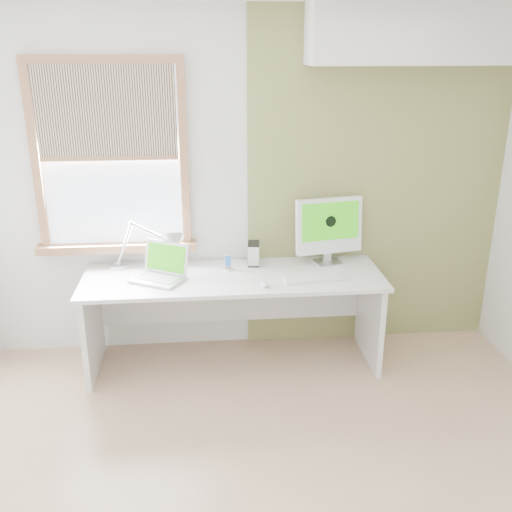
{
  "coord_description": "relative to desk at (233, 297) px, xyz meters",
  "views": [
    {
      "loc": [
        -0.33,
        -2.53,
        2.32
      ],
      "look_at": [
        0.0,
        1.05,
        1.0
      ],
      "focal_mm": 40.45,
      "sensor_mm": 36.0,
      "label": 1
    }
  ],
  "objects": [
    {
      "name": "room",
      "position": [
        0.14,
        -1.44,
        0.77
      ],
      "size": [
        4.04,
        3.54,
        2.64
      ],
      "color": "tan",
      "rests_on": "ground"
    },
    {
      "name": "accent_wall",
      "position": [
        1.14,
        0.3,
        0.77
      ],
      "size": [
        2.0,
        0.02,
        2.6
      ],
      "primitive_type": "cube",
      "color": "olive",
      "rests_on": "room"
    },
    {
      "name": "soffit",
      "position": [
        1.34,
        0.13,
        1.87
      ],
      "size": [
        1.6,
        0.4,
        0.42
      ],
      "primitive_type": "cube",
      "color": "white",
      "rests_on": "room"
    },
    {
      "name": "window",
      "position": [
        -0.86,
        0.27,
        1.01
      ],
      "size": [
        1.2,
        0.14,
        1.42
      ],
      "color": "brown",
      "rests_on": "room"
    },
    {
      "name": "desk",
      "position": [
        0.0,
        0.0,
        0.0
      ],
      "size": [
        2.2,
        0.7,
        0.73
      ],
      "color": "silver",
      "rests_on": "room"
    },
    {
      "name": "desk_lamp",
      "position": [
        -0.52,
        0.09,
        0.39
      ],
      "size": [
        0.62,
        0.35,
        0.37
      ],
      "color": "#B9BBBE",
      "rests_on": "desk"
    },
    {
      "name": "laptop",
      "position": [
        -0.52,
        -0.06,
        0.26
      ],
      "size": [
        0.45,
        0.42,
        0.25
      ],
      "color": "#B9BBBE",
      "rests_on": "desk"
    },
    {
      "name": "phone_dock",
      "position": [
        -0.03,
        0.06,
        0.23
      ],
      "size": [
        0.08,
        0.08,
        0.12
      ],
      "color": "#B9BBBE",
      "rests_on": "desk"
    },
    {
      "name": "external_drive",
      "position": [
        0.17,
        0.15,
        0.28
      ],
      "size": [
        0.1,
        0.14,
        0.18
      ],
      "color": "#B9BBBE",
      "rests_on": "desk"
    },
    {
      "name": "imac",
      "position": [
        0.75,
        0.15,
        0.48
      ],
      "size": [
        0.53,
        0.21,
        0.51
      ],
      "color": "#B9BBBE",
      "rests_on": "desk"
    },
    {
      "name": "keyboard",
      "position": [
        0.58,
        -0.2,
        0.2
      ],
      "size": [
        0.45,
        0.17,
        0.02
      ],
      "color": "white",
      "rests_on": "desk"
    },
    {
      "name": "mouse",
      "position": [
        0.21,
        -0.28,
        0.21
      ],
      "size": [
        0.06,
        0.1,
        0.03
      ],
      "primitive_type": "ellipsoid",
      "rotation": [
        0.0,
        0.0,
        -0.03
      ],
      "color": "white",
      "rests_on": "desk"
    }
  ]
}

